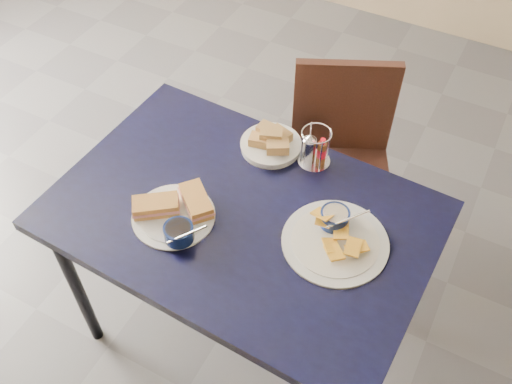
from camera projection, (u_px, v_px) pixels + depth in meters
The scene contains 7 objects.
ground at pixel (227, 325), 2.36m from camera, with size 6.00×6.00×0.00m, color #4A4A4E.
dining_table at pixel (242, 225), 1.84m from camera, with size 1.22×0.84×0.75m.
chair_far at pixel (349, 152), 2.32m from camera, with size 0.53×0.54×0.86m.
sandwich_plate at pixel (176, 213), 1.75m from camera, with size 0.30×0.27×0.12m.
plantain_plate at pixel (335, 235), 1.71m from camera, with size 0.32×0.32×0.12m.
bread_basket at pixel (271, 142), 1.95m from camera, with size 0.21×0.21×0.08m.
condiment_caddy at pixel (314, 149), 1.89m from camera, with size 0.11×0.11×0.14m.
Camera 1 is at (0.63, -0.94, 2.14)m, focal length 40.00 mm.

